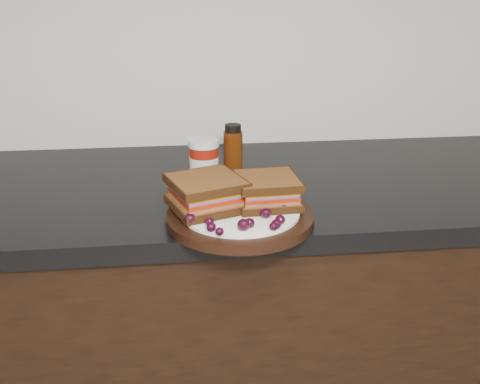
% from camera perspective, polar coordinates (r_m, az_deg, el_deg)
% --- Properties ---
extents(base_cabinets, '(3.96, 0.58, 0.86)m').
position_cam_1_polar(base_cabinets, '(1.45, -6.58, -16.68)').
color(base_cabinets, black).
rests_on(base_cabinets, ground_plane).
extents(countertop, '(3.98, 0.60, 0.04)m').
position_cam_1_polar(countertop, '(1.23, -7.46, 0.07)').
color(countertop, black).
rests_on(countertop, base_cabinets).
extents(plate, '(0.28, 0.28, 0.02)m').
position_cam_1_polar(plate, '(1.02, -0.00, -2.68)').
color(plate, black).
rests_on(plate, countertop).
extents(sandwich_left, '(0.17, 0.17, 0.06)m').
position_cam_1_polar(sandwich_left, '(1.01, -3.60, -0.11)').
color(sandwich_left, brown).
rests_on(sandwich_left, plate).
extents(sandwich_right, '(0.12, 0.12, 0.05)m').
position_cam_1_polar(sandwich_right, '(1.03, 2.91, 0.17)').
color(sandwich_right, brown).
rests_on(sandwich_right, plate).
extents(grape_0, '(0.02, 0.02, 0.02)m').
position_cam_1_polar(grape_0, '(0.95, -5.36, -2.83)').
color(grape_0, black).
rests_on(grape_0, plate).
extents(grape_1, '(0.02, 0.02, 0.02)m').
position_cam_1_polar(grape_1, '(0.94, -3.27, -3.15)').
color(grape_1, black).
rests_on(grape_1, plate).
extents(grape_2, '(0.02, 0.02, 0.02)m').
position_cam_1_polar(grape_2, '(0.92, -3.08, -3.75)').
color(grape_2, black).
rests_on(grape_2, plate).
extents(grape_3, '(0.01, 0.01, 0.01)m').
position_cam_1_polar(grape_3, '(0.91, -2.19, -4.22)').
color(grape_3, black).
rests_on(grape_3, plate).
extents(grape_4, '(0.02, 0.02, 0.02)m').
position_cam_1_polar(grape_4, '(0.93, 0.38, -3.49)').
color(grape_4, black).
rests_on(grape_4, plate).
extents(grape_5, '(0.02, 0.02, 0.02)m').
position_cam_1_polar(grape_5, '(0.94, 1.02, -3.31)').
color(grape_5, black).
rests_on(grape_5, plate).
extents(grape_6, '(0.02, 0.02, 0.01)m').
position_cam_1_polar(grape_6, '(0.93, 3.60, -3.66)').
color(grape_6, black).
rests_on(grape_6, plate).
extents(grape_7, '(0.02, 0.02, 0.02)m').
position_cam_1_polar(grape_7, '(0.93, 3.87, -3.42)').
color(grape_7, black).
rests_on(grape_7, plate).
extents(grape_8, '(0.02, 0.02, 0.02)m').
position_cam_1_polar(grape_8, '(0.95, 4.31, -2.95)').
color(grape_8, black).
rests_on(grape_8, plate).
extents(grape_9, '(0.02, 0.02, 0.02)m').
position_cam_1_polar(grape_9, '(0.97, 2.79, -2.25)').
color(grape_9, black).
rests_on(grape_9, plate).
extents(grape_10, '(0.02, 0.02, 0.02)m').
position_cam_1_polar(grape_10, '(1.00, 4.60, -1.68)').
color(grape_10, black).
rests_on(grape_10, plate).
extents(grape_11, '(0.02, 0.02, 0.02)m').
position_cam_1_polar(grape_11, '(1.01, 3.50, -1.28)').
color(grape_11, black).
rests_on(grape_11, plate).
extents(grape_12, '(0.02, 0.02, 0.02)m').
position_cam_1_polar(grape_12, '(1.04, 4.39, -0.59)').
color(grape_12, black).
rests_on(grape_12, plate).
extents(grape_13, '(0.02, 0.02, 0.02)m').
position_cam_1_polar(grape_13, '(1.07, 2.51, -0.01)').
color(grape_13, black).
rests_on(grape_13, plate).
extents(grape_14, '(0.02, 0.02, 0.01)m').
position_cam_1_polar(grape_14, '(1.05, -3.08, -0.51)').
color(grape_14, black).
rests_on(grape_14, plate).
extents(grape_15, '(0.02, 0.02, 0.02)m').
position_cam_1_polar(grape_15, '(1.01, -2.76, -1.35)').
color(grape_15, black).
rests_on(grape_15, plate).
extents(grape_16, '(0.02, 0.02, 0.02)m').
position_cam_1_polar(grape_16, '(1.01, -5.37, -1.53)').
color(grape_16, black).
rests_on(grape_16, plate).
extents(grape_17, '(0.02, 0.02, 0.02)m').
position_cam_1_polar(grape_17, '(1.00, -4.12, -1.76)').
color(grape_17, black).
rests_on(grape_17, plate).
extents(grape_18, '(0.02, 0.02, 0.02)m').
position_cam_1_polar(grape_18, '(1.04, -4.17, -0.77)').
color(grape_18, black).
rests_on(grape_18, plate).
extents(grape_19, '(0.02, 0.02, 0.02)m').
position_cam_1_polar(grape_19, '(1.03, -3.92, -1.06)').
color(grape_19, black).
rests_on(grape_19, plate).
extents(grape_20, '(0.02, 0.02, 0.02)m').
position_cam_1_polar(grape_20, '(0.99, -2.91, -1.81)').
color(grape_20, black).
rests_on(grape_20, plate).
extents(condiment_jar, '(0.08, 0.08, 0.10)m').
position_cam_1_polar(condiment_jar, '(1.20, -3.86, 3.29)').
color(condiment_jar, maroon).
rests_on(condiment_jar, countertop).
extents(oil_bottle, '(0.05, 0.05, 0.12)m').
position_cam_1_polar(oil_bottle, '(1.24, -0.75, 4.43)').
color(oil_bottle, '#451C06').
rests_on(oil_bottle, countertop).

